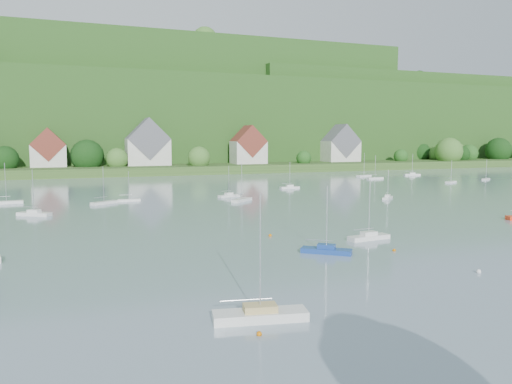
# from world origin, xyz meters

# --- Properties ---
(far_shore_strip) EXTENTS (600.00, 60.00, 3.00)m
(far_shore_strip) POSITION_xyz_m (0.00, 200.00, 1.50)
(far_shore_strip) COLOR #2D4C1C
(far_shore_strip) RESTS_ON ground
(forested_ridge) EXTENTS (620.00, 181.22, 69.89)m
(forested_ridge) POSITION_xyz_m (0.39, 268.57, 22.89)
(forested_ridge) COLOR #174516
(forested_ridge) RESTS_ON ground
(village_building_1) EXTENTS (12.00, 9.36, 14.00)m
(village_building_1) POSITION_xyz_m (-30.00, 189.00, 8.75)
(village_building_1) COLOR beige
(village_building_1) RESTS_ON far_shore_strip
(village_building_2) EXTENTS (16.00, 11.44, 18.00)m
(village_building_2) POSITION_xyz_m (5.00, 188.00, 10.27)
(village_building_2) COLOR beige
(village_building_2) RESTS_ON far_shore_strip
(village_building_3) EXTENTS (13.00, 10.40, 15.50)m
(village_building_3) POSITION_xyz_m (45.00, 186.00, 9.43)
(village_building_3) COLOR beige
(village_building_3) RESTS_ON far_shore_strip
(village_building_4) EXTENTS (15.00, 10.40, 16.50)m
(village_building_4) POSITION_xyz_m (90.00, 190.00, 9.59)
(village_building_4) COLOR beige
(village_building_4) RESTS_ON far_shore_strip
(near_sailboat_1) EXTENTS (5.50, 4.81, 7.74)m
(near_sailboat_1) POSITION_xyz_m (4.56, 45.47, 0.43)
(near_sailboat_1) COLOR navy
(near_sailboat_1) RESTS_ON ground
(near_sailboat_2) EXTENTS (7.09, 3.14, 9.26)m
(near_sailboat_2) POSITION_xyz_m (-10.06, 28.49, 0.47)
(near_sailboat_2) COLOR silver
(near_sailboat_2) RESTS_ON ground
(near_sailboat_3) EXTENTS (5.95, 2.24, 7.85)m
(near_sailboat_3) POSITION_xyz_m (13.45, 50.41, 0.43)
(near_sailboat_3) COLOR silver
(near_sailboat_3) RESTS_ON ground
(mooring_buoy_0) EXTENTS (0.38, 0.38, 0.38)m
(mooring_buoy_0) POSITION_xyz_m (-11.11, 25.93, 0.00)
(mooring_buoy_0) COLOR #D36B05
(mooring_buoy_0) RESTS_ON ground
(mooring_buoy_1) EXTENTS (0.47, 0.47, 0.47)m
(mooring_buoy_1) POSITION_xyz_m (14.53, 32.88, 0.00)
(mooring_buoy_1) COLOR silver
(mooring_buoy_1) RESTS_ON ground
(mooring_buoy_2) EXTENTS (0.39, 0.39, 0.39)m
(mooring_buoy_2) POSITION_xyz_m (12.51, 43.68, 0.00)
(mooring_buoy_2) COLOR #D36B05
(mooring_buoy_2) RESTS_ON ground
(mooring_buoy_3) EXTENTS (0.45, 0.45, 0.45)m
(mooring_buoy_3) POSITION_xyz_m (2.25, 56.91, 0.00)
(mooring_buoy_3) COLOR #D36B05
(mooring_buoy_3) RESTS_ON ground
(far_sailboat_cluster) EXTENTS (193.04, 68.47, 8.71)m
(far_sailboat_cluster) POSITION_xyz_m (-0.08, 116.73, 0.37)
(far_sailboat_cluster) COLOR silver
(far_sailboat_cluster) RESTS_ON ground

